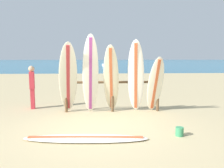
{
  "coord_description": "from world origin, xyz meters",
  "views": [
    {
      "loc": [
        0.09,
        -5.65,
        1.87
      ],
      "look_at": [
        0.48,
        2.03,
        0.9
      ],
      "focal_mm": 35.96,
      "sensor_mm": 36.0,
      "label": 1
    }
  ],
  "objects_px": {
    "surfboard_rack": "(112,89)",
    "surfboard_leaning_left": "(90,75)",
    "surfboard_lying_on_sand": "(86,138)",
    "small_boat_offshore": "(109,64)",
    "surfboard_leaning_far_left": "(68,79)",
    "surfboard_leaning_center_left": "(111,80)",
    "surfboard_leaning_center": "(136,78)",
    "sand_bucket": "(180,132)",
    "beachgoer_standing": "(32,85)",
    "surfboard_leaning_center_right": "(155,85)"
  },
  "relations": [
    {
      "from": "surfboard_rack",
      "to": "surfboard_leaning_left",
      "type": "height_order",
      "value": "surfboard_leaning_left"
    },
    {
      "from": "surfboard_lying_on_sand",
      "to": "sand_bucket",
      "type": "xyz_separation_m",
      "value": [
        2.19,
        0.14,
        0.07
      ]
    },
    {
      "from": "surfboard_leaning_far_left",
      "to": "surfboard_rack",
      "type": "bearing_deg",
      "value": 12.32
    },
    {
      "from": "surfboard_rack",
      "to": "surfboard_leaning_far_left",
      "type": "xyz_separation_m",
      "value": [
        -1.42,
        -0.31,
        0.39
      ]
    },
    {
      "from": "surfboard_leaning_far_left",
      "to": "surfboard_lying_on_sand",
      "type": "distance_m",
      "value": 2.58
    },
    {
      "from": "surfboard_lying_on_sand",
      "to": "surfboard_leaning_far_left",
      "type": "bearing_deg",
      "value": 106.92
    },
    {
      "from": "surfboard_lying_on_sand",
      "to": "small_boat_offshore",
      "type": "bearing_deg",
      "value": 86.99
    },
    {
      "from": "beachgoer_standing",
      "to": "surfboard_leaning_left",
      "type": "bearing_deg",
      "value": -23.68
    },
    {
      "from": "surfboard_leaning_far_left",
      "to": "sand_bucket",
      "type": "distance_m",
      "value": 3.69
    },
    {
      "from": "beachgoer_standing",
      "to": "sand_bucket",
      "type": "bearing_deg",
      "value": -34.81
    },
    {
      "from": "surfboard_rack",
      "to": "surfboard_leaning_center_right",
      "type": "relative_size",
      "value": 1.71
    },
    {
      "from": "surfboard_rack",
      "to": "surfboard_leaning_center_right",
      "type": "distance_m",
      "value": 1.41
    },
    {
      "from": "small_boat_offshore",
      "to": "surfboard_leaning_center",
      "type": "bearing_deg",
      "value": -90.81
    },
    {
      "from": "surfboard_leaning_far_left",
      "to": "surfboard_leaning_center_left",
      "type": "relative_size",
      "value": 1.03
    },
    {
      "from": "surfboard_leaning_center_left",
      "to": "surfboard_leaning_center",
      "type": "distance_m",
      "value": 0.79
    },
    {
      "from": "surfboard_leaning_center",
      "to": "beachgoer_standing",
      "type": "bearing_deg",
      "value": 165.99
    },
    {
      "from": "surfboard_leaning_left",
      "to": "surfboard_leaning_center_left",
      "type": "height_order",
      "value": "surfboard_leaning_left"
    },
    {
      "from": "surfboard_rack",
      "to": "surfboard_leaning_left",
      "type": "bearing_deg",
      "value": -153.71
    },
    {
      "from": "surfboard_leaning_left",
      "to": "beachgoer_standing",
      "type": "distance_m",
      "value": 2.32
    },
    {
      "from": "surfboard_leaning_center_left",
      "to": "surfboard_lying_on_sand",
      "type": "relative_size",
      "value": 0.78
    },
    {
      "from": "surfboard_leaning_far_left",
      "to": "sand_bucket",
      "type": "bearing_deg",
      "value": -35.98
    },
    {
      "from": "surfboard_leaning_center",
      "to": "surfboard_leaning_center_right",
      "type": "relative_size",
      "value": 1.27
    },
    {
      "from": "surfboard_rack",
      "to": "small_boat_offshore",
      "type": "distance_m",
      "value": 34.94
    },
    {
      "from": "surfboard_leaning_center_left",
      "to": "surfboard_leaning_center",
      "type": "xyz_separation_m",
      "value": [
        0.79,
        -0.06,
        0.07
      ]
    },
    {
      "from": "small_boat_offshore",
      "to": "sand_bucket",
      "type": "xyz_separation_m",
      "value": [
        0.22,
        -37.3,
        -0.15
      ]
    },
    {
      "from": "surfboard_leaning_far_left",
      "to": "surfboard_leaning_center",
      "type": "distance_m",
      "value": 2.14
    },
    {
      "from": "surfboard_leaning_center_right",
      "to": "surfboard_lying_on_sand",
      "type": "bearing_deg",
      "value": -132.93
    },
    {
      "from": "surfboard_leaning_center_left",
      "to": "beachgoer_standing",
      "type": "bearing_deg",
      "value": 163.29
    },
    {
      "from": "surfboard_leaning_center_left",
      "to": "surfboard_leaning_left",
      "type": "bearing_deg",
      "value": -171.87
    },
    {
      "from": "surfboard_lying_on_sand",
      "to": "small_boat_offshore",
      "type": "distance_m",
      "value": 37.5
    },
    {
      "from": "surfboard_leaning_center_right",
      "to": "surfboard_lying_on_sand",
      "type": "distance_m",
      "value": 3.23
    },
    {
      "from": "surfboard_rack",
      "to": "small_boat_offshore",
      "type": "xyz_separation_m",
      "value": [
        1.23,
        34.92,
        -0.5
      ]
    },
    {
      "from": "surfboard_leaning_center_left",
      "to": "surfboard_lying_on_sand",
      "type": "height_order",
      "value": "surfboard_leaning_center_left"
    },
    {
      "from": "surfboard_leaning_far_left",
      "to": "surfboard_leaning_center_left",
      "type": "xyz_separation_m",
      "value": [
        1.36,
        0.05,
        -0.04
      ]
    },
    {
      "from": "surfboard_lying_on_sand",
      "to": "surfboard_leaning_center_right",
      "type": "bearing_deg",
      "value": 47.07
    },
    {
      "from": "surfboard_leaning_center_left",
      "to": "beachgoer_standing",
      "type": "height_order",
      "value": "surfboard_leaning_center_left"
    },
    {
      "from": "surfboard_leaning_left",
      "to": "surfboard_leaning_center",
      "type": "height_order",
      "value": "surfboard_leaning_left"
    },
    {
      "from": "beachgoer_standing",
      "to": "sand_bucket",
      "type": "height_order",
      "value": "beachgoer_standing"
    },
    {
      "from": "surfboard_leaning_center_left",
      "to": "sand_bucket",
      "type": "relative_size",
      "value": 10.69
    },
    {
      "from": "surfboard_leaning_center",
      "to": "small_boat_offshore",
      "type": "xyz_separation_m",
      "value": [
        0.5,
        35.23,
        -0.92
      ]
    },
    {
      "from": "surfboard_leaning_far_left",
      "to": "beachgoer_standing",
      "type": "height_order",
      "value": "surfboard_leaning_far_left"
    },
    {
      "from": "surfboard_leaning_center_left",
      "to": "small_boat_offshore",
      "type": "distance_m",
      "value": 35.21
    },
    {
      "from": "surfboard_lying_on_sand",
      "to": "small_boat_offshore",
      "type": "relative_size",
      "value": 1.04
    },
    {
      "from": "surfboard_leaning_center_left",
      "to": "sand_bucket",
      "type": "height_order",
      "value": "surfboard_leaning_center_left"
    },
    {
      "from": "surfboard_leaning_left",
      "to": "small_boat_offshore",
      "type": "height_order",
      "value": "surfboard_leaning_left"
    },
    {
      "from": "surfboard_leaning_left",
      "to": "surfboard_leaning_center",
      "type": "bearing_deg",
      "value": 1.45
    },
    {
      "from": "surfboard_leaning_center_right",
      "to": "beachgoer_standing",
      "type": "xyz_separation_m",
      "value": [
        -4.18,
        0.83,
        -0.09
      ]
    },
    {
      "from": "surfboard_leaning_center_left",
      "to": "small_boat_offshore",
      "type": "height_order",
      "value": "surfboard_leaning_center_left"
    },
    {
      "from": "surfboard_leaning_center",
      "to": "surfboard_leaning_left",
      "type": "bearing_deg",
      "value": -178.55
    },
    {
      "from": "surfboard_leaning_center",
      "to": "small_boat_offshore",
      "type": "relative_size",
      "value": 0.87
    }
  ]
}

